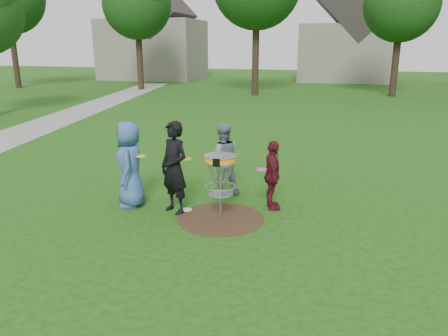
% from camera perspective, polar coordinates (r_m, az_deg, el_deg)
% --- Properties ---
extents(ground, '(100.00, 100.00, 0.00)m').
position_cam_1_polar(ground, '(9.03, -0.45, -6.63)').
color(ground, '#19470F').
rests_on(ground, ground).
extents(dirt_patch, '(1.80, 1.80, 0.01)m').
position_cam_1_polar(dirt_patch, '(9.02, -0.45, -6.60)').
color(dirt_patch, '#47331E').
rests_on(dirt_patch, ground).
extents(concrete_path, '(7.75, 39.92, 0.02)m').
position_cam_1_polar(concrete_path, '(20.38, -22.89, 5.04)').
color(concrete_path, '#9E9E99').
rests_on(concrete_path, ground).
extents(player_blue, '(0.85, 1.05, 1.88)m').
position_cam_1_polar(player_blue, '(9.68, -12.19, 0.47)').
color(player_blue, '#365E96').
rests_on(player_blue, ground).
extents(player_black, '(0.85, 0.76, 1.95)m').
position_cam_1_polar(player_black, '(9.13, -6.52, 0.03)').
color(player_black, black).
rests_on(player_black, ground).
extents(player_grey, '(1.02, 0.91, 1.72)m').
position_cam_1_polar(player_grey, '(10.20, -0.22, 1.17)').
color(player_grey, slate).
rests_on(player_grey, ground).
extents(player_maroon, '(0.58, 0.95, 1.51)m').
position_cam_1_polar(player_maroon, '(9.36, 6.34, -0.96)').
color(player_maroon, '#56131E').
rests_on(player_maroon, ground).
extents(disc_on_grass, '(0.22, 0.22, 0.02)m').
position_cam_1_polar(disc_on_grass, '(9.49, -4.86, -5.46)').
color(disc_on_grass, silver).
rests_on(disc_on_grass, ground).
extents(disc_golf_basket, '(0.66, 0.67, 1.38)m').
position_cam_1_polar(disc_golf_basket, '(8.68, -0.47, -0.41)').
color(disc_golf_basket, '#9EA0A5').
rests_on(disc_golf_basket, ground).
extents(held_discs, '(2.77, 1.33, 0.29)m').
position_cam_1_polar(held_discs, '(9.32, -2.80, 1.13)').
color(held_discs, '#F2F31B').
rests_on(held_discs, ground).
extents(house_row, '(44.50, 10.65, 11.62)m').
position_cam_1_polar(house_row, '(41.23, 18.25, 16.30)').
color(house_row, gray).
rests_on(house_row, ground).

